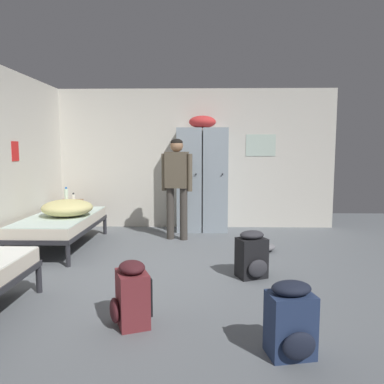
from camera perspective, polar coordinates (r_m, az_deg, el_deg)
The scene contains 13 objects.
ground_plane at distance 4.63m, azimuth -0.08°, elevation -12.14°, with size 8.64×8.64×0.00m, color slate.
room_backdrop at distance 5.90m, azimuth -12.56°, elevation 4.53°, with size 5.19×5.46×2.59m.
locker_bank at distance 6.83m, azimuth 1.55°, elevation 2.21°, with size 0.90×0.55×2.07m.
shelf_unit at distance 7.16m, azimuth -17.80°, elevation -2.93°, with size 0.38×0.30×0.57m.
bed_left_rear at distance 6.01m, azimuth -19.14°, elevation -4.41°, with size 0.90×1.90×0.49m.
bedding_heap at distance 5.90m, azimuth -18.29°, elevation -2.28°, with size 0.74×0.71×0.25m.
person_traveler at distance 6.13m, azimuth -2.31°, elevation 1.93°, with size 0.51×0.29×1.65m.
water_bottle at distance 7.16m, azimuth -18.44°, elevation -0.29°, with size 0.07×0.07×0.23m.
lotion_bottle at distance 7.06m, azimuth -17.45°, elevation -0.73°, with size 0.05×0.05×0.13m.
backpack_navy at distance 2.93m, azimuth 14.71°, elevation -18.34°, with size 0.36×0.37×0.55m.
backpack_maroon at distance 3.33m, azimuth -9.17°, elevation -15.11°, with size 0.40×0.39×0.55m.
backpack_black at distance 4.47m, azimuth 9.03°, elevation -9.44°, with size 0.39×0.40×0.55m.
clothes_pile_grey at distance 5.64m, azimuth 9.71°, elevation -8.10°, with size 0.54×0.42×0.14m.
Camera 1 is at (0.11, -4.39, 1.48)m, focal length 35.34 mm.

